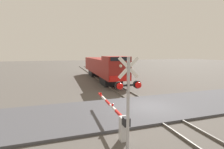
% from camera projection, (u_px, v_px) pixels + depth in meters
% --- Properties ---
extents(ground_plane, '(160.00, 160.00, 0.00)m').
position_uv_depth(ground_plane, '(149.00, 108.00, 12.75)').
color(ground_plane, '#514C47').
extents(rail_track_left, '(0.08, 80.00, 0.15)m').
position_uv_depth(rail_track_left, '(140.00, 108.00, 12.52)').
color(rail_track_left, '#59544C').
rests_on(rail_track_left, ground_plane).
extents(rail_track_right, '(0.08, 80.00, 0.15)m').
position_uv_depth(rail_track_right, '(157.00, 107.00, 12.95)').
color(rail_track_right, '#59544C').
rests_on(rail_track_right, ground_plane).
extents(road_surface, '(36.00, 5.74, 0.16)m').
position_uv_depth(road_surface, '(149.00, 107.00, 12.74)').
color(road_surface, '#47474C').
rests_on(road_surface, ground_plane).
extents(locomotive, '(2.75, 16.80, 3.84)m').
position_uv_depth(locomotive, '(102.00, 67.00, 25.96)').
color(locomotive, black).
rests_on(locomotive, ground_plane).
extents(crossing_signal, '(1.18, 0.33, 4.15)m').
position_uv_depth(crossing_signal, '(128.00, 93.00, 7.02)').
color(crossing_signal, '#ADADB2').
rests_on(crossing_signal, ground_plane).
extents(crossing_gate, '(0.36, 5.70, 1.34)m').
position_uv_depth(crossing_gate, '(119.00, 119.00, 8.65)').
color(crossing_gate, silver).
rests_on(crossing_gate, ground_plane).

